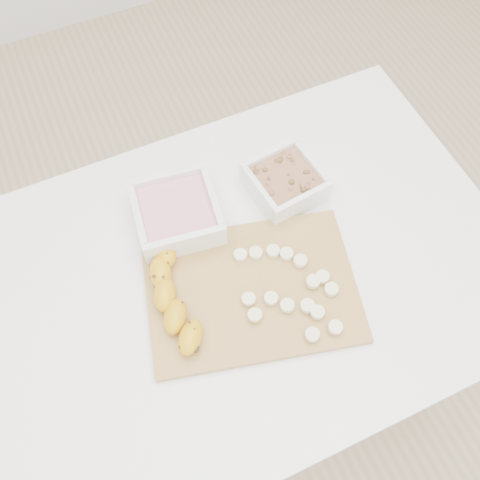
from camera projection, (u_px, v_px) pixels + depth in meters
name	position (u px, v px, depth m)	size (l,w,h in m)	color
ground	(244.00, 373.00, 1.65)	(3.50, 3.50, 0.00)	#C6AD89
table	(246.00, 289.00, 1.08)	(1.00, 0.70, 0.75)	white
bowl_yogurt	(177.00, 214.00, 1.01)	(0.17, 0.17, 0.07)	white
bowl_granola	(285.00, 182.00, 1.05)	(0.14, 0.14, 0.06)	white
cutting_board	(251.00, 290.00, 0.96)	(0.38, 0.27, 0.01)	#B38448
banana	(174.00, 296.00, 0.93)	(0.06, 0.22, 0.04)	gold
banana_slices	(291.00, 288.00, 0.95)	(0.17, 0.22, 0.02)	#F9F0BA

